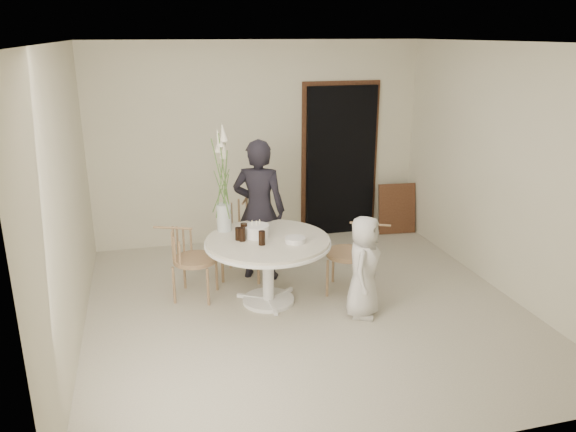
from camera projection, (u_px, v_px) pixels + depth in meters
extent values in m
plane|color=beige|center=(306.00, 308.00, 5.96)|extent=(4.50, 4.50, 0.00)
plane|color=silver|center=(309.00, 42.00, 5.11)|extent=(4.50, 4.50, 0.00)
plane|color=beige|center=(260.00, 144.00, 7.60)|extent=(4.50, 0.00, 4.50)
plane|color=beige|center=(412.00, 277.00, 3.47)|extent=(4.50, 0.00, 4.50)
plane|color=beige|center=(65.00, 202.00, 4.99)|extent=(0.00, 4.50, 4.50)
plane|color=beige|center=(506.00, 172.00, 6.08)|extent=(0.00, 4.50, 4.50)
cube|color=black|center=(340.00, 162.00, 7.92)|extent=(1.00, 0.10, 2.10)
cube|color=brown|center=(340.00, 157.00, 7.94)|extent=(1.12, 0.03, 2.22)
cylinder|color=white|center=(269.00, 300.00, 6.09)|extent=(0.56, 0.56, 0.04)
cylinder|color=white|center=(268.00, 272.00, 5.99)|extent=(0.12, 0.12, 0.65)
cylinder|color=white|center=(268.00, 243.00, 5.89)|extent=(1.33, 1.33, 0.03)
cylinder|color=silver|center=(268.00, 241.00, 5.88)|extent=(1.30, 1.30, 0.04)
cube|color=brown|center=(397.00, 209.00, 8.11)|extent=(0.56, 0.21, 0.72)
cylinder|color=#A27458|center=(222.00, 263.00, 6.50)|extent=(0.03, 0.03, 0.48)
cylinder|color=#A27458|center=(258.00, 265.00, 6.46)|extent=(0.03, 0.03, 0.48)
cylinder|color=#A27458|center=(230.00, 250.00, 6.90)|extent=(0.03, 0.03, 0.48)
cylinder|color=#A27458|center=(264.00, 251.00, 6.86)|extent=(0.03, 0.03, 0.48)
cylinder|color=#A27458|center=(243.00, 237.00, 6.60)|extent=(0.53, 0.53, 0.05)
cylinder|color=#A27458|center=(333.00, 265.00, 6.51)|extent=(0.03, 0.03, 0.43)
cylinder|color=#A27458|center=(327.00, 278.00, 6.16)|extent=(0.03, 0.03, 0.43)
cylinder|color=#A27458|center=(366.00, 268.00, 6.43)|extent=(0.03, 0.03, 0.43)
cylinder|color=#A27458|center=(362.00, 282.00, 6.07)|extent=(0.03, 0.03, 0.43)
cylinder|color=#A27458|center=(348.00, 254.00, 6.22)|extent=(0.48, 0.48, 0.05)
cylinder|color=#A27458|center=(208.00, 287.00, 5.96)|extent=(0.03, 0.03, 0.42)
cylinder|color=#A27458|center=(217.00, 273.00, 6.31)|extent=(0.03, 0.03, 0.42)
cylinder|color=#A27458|center=(174.00, 285.00, 6.00)|extent=(0.03, 0.03, 0.42)
cylinder|color=#A27458|center=(184.00, 271.00, 6.36)|extent=(0.03, 0.03, 0.42)
cylinder|color=#A27458|center=(195.00, 260.00, 6.09)|extent=(0.47, 0.47, 0.05)
imported|color=black|center=(259.00, 210.00, 6.48)|extent=(0.71, 0.61, 1.66)
imported|color=silver|center=(364.00, 267.00, 5.66)|extent=(0.57, 0.62, 1.07)
cylinder|color=white|center=(257.00, 231.00, 5.91)|extent=(0.26, 0.26, 0.13)
cylinder|color=beige|center=(256.00, 223.00, 5.89)|extent=(0.01, 0.01, 0.05)
cylinder|color=beige|center=(260.00, 222.00, 5.93)|extent=(0.01, 0.01, 0.05)
cylinder|color=beige|center=(252.00, 223.00, 5.90)|extent=(0.01, 0.01, 0.05)
cylinder|color=black|center=(242.00, 234.00, 5.79)|extent=(0.09, 0.09, 0.15)
cylinder|color=black|center=(262.00, 238.00, 5.68)|extent=(0.07, 0.07, 0.15)
cylinder|color=black|center=(244.00, 231.00, 5.88)|extent=(0.09, 0.09, 0.16)
cylinder|color=black|center=(238.00, 234.00, 5.82)|extent=(0.08, 0.08, 0.13)
cylinder|color=white|center=(295.00, 240.00, 5.77)|extent=(0.25, 0.25, 0.05)
cylinder|color=silver|center=(224.00, 217.00, 6.08)|extent=(0.16, 0.16, 0.30)
cylinder|color=#4C7532|center=(225.00, 184.00, 5.98)|extent=(0.01, 0.01, 0.74)
cone|color=white|center=(224.00, 149.00, 5.87)|extent=(0.07, 0.07, 0.19)
cylinder|color=#4C7532|center=(221.00, 181.00, 5.97)|extent=(0.01, 0.01, 0.81)
cone|color=white|center=(219.00, 143.00, 5.84)|extent=(0.07, 0.07, 0.19)
cylinder|color=#4C7532|center=(220.00, 179.00, 5.92)|extent=(0.01, 0.01, 0.87)
cone|color=white|center=(219.00, 138.00, 5.78)|extent=(0.07, 0.07, 0.19)
cylinder|color=#4C7532|center=(225.00, 176.00, 5.91)|extent=(0.01, 0.01, 0.93)
cone|color=white|center=(223.00, 132.00, 5.77)|extent=(0.07, 0.07, 0.19)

